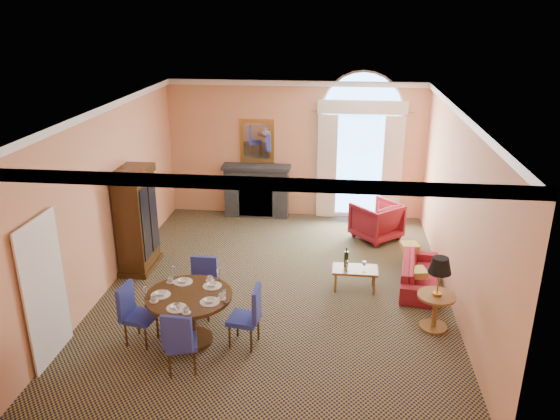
# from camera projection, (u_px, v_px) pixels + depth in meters

# --- Properties ---
(ground) EXTENTS (7.50, 7.50, 0.00)m
(ground) POSITION_uv_depth(u_px,v_px,m) (277.00, 287.00, 9.83)
(ground) COLOR #121035
(ground) RESTS_ON ground
(room_envelope) EXTENTS (6.04, 7.52, 3.45)m
(room_envelope) POSITION_uv_depth(u_px,v_px,m) (280.00, 142.00, 9.58)
(room_envelope) COLOR #E89D6F
(room_envelope) RESTS_ON ground
(armoire) EXTENTS (0.57, 1.01, 1.98)m
(armoire) POSITION_uv_depth(u_px,v_px,m) (137.00, 222.00, 10.25)
(armoire) COLOR black
(armoire) RESTS_ON ground
(dining_table) EXTENTS (1.28, 1.28, 1.00)m
(dining_table) POSITION_uv_depth(u_px,v_px,m) (190.00, 307.00, 8.03)
(dining_table) COLOR black
(dining_table) RESTS_ON ground
(dining_chair_north) EXTENTS (0.50, 0.50, 0.96)m
(dining_chair_north) POSITION_uv_depth(u_px,v_px,m) (203.00, 282.00, 8.85)
(dining_chair_north) COLOR navy
(dining_chair_north) RESTS_ON ground
(dining_chair_south) EXTENTS (0.53, 0.53, 0.96)m
(dining_chair_south) POSITION_uv_depth(u_px,v_px,m) (179.00, 339.00, 7.33)
(dining_chair_south) COLOR navy
(dining_chair_south) RESTS_ON ground
(dining_chair_east) EXTENTS (0.49, 0.49, 0.96)m
(dining_chair_east) POSITION_uv_depth(u_px,v_px,m) (250.00, 312.00, 7.98)
(dining_chair_east) COLOR navy
(dining_chair_east) RESTS_ON ground
(dining_chair_west) EXTENTS (0.50, 0.50, 0.96)m
(dining_chair_west) POSITION_uv_depth(u_px,v_px,m) (134.00, 310.00, 8.04)
(dining_chair_west) COLOR navy
(dining_chair_west) RESTS_ON ground
(sofa) EXTENTS (0.87, 1.72, 0.48)m
(sofa) POSITION_uv_depth(u_px,v_px,m) (420.00, 274.00, 9.80)
(sofa) COLOR maroon
(sofa) RESTS_ON ground
(armchair) EXTENTS (1.25, 1.25, 0.82)m
(armchair) POSITION_uv_depth(u_px,v_px,m) (376.00, 221.00, 11.77)
(armchair) COLOR maroon
(armchair) RESTS_ON ground
(coffee_table) EXTENTS (0.80, 0.45, 0.77)m
(coffee_table) POSITION_uv_depth(u_px,v_px,m) (354.00, 269.00, 9.64)
(coffee_table) COLOR brown
(coffee_table) RESTS_ON ground
(side_table) EXTENTS (0.59, 0.59, 1.19)m
(side_table) POSITION_uv_depth(u_px,v_px,m) (438.00, 285.00, 8.32)
(side_table) COLOR brown
(side_table) RESTS_ON ground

